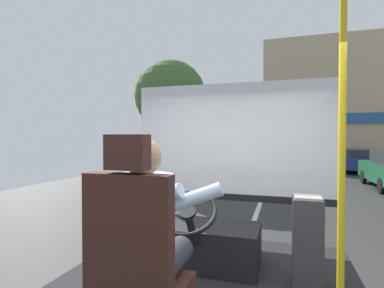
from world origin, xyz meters
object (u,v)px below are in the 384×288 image
at_px(fare_box, 307,242).
at_px(driver_seat, 137,271).
at_px(parked_car_blue, 359,160).
at_px(bus_driver, 146,229).
at_px(steering_console, 202,243).
at_px(handrail_pole, 342,156).

bearing_deg(fare_box, driver_seat, -128.67).
xyz_separation_m(driver_seat, parked_car_blue, (4.84, 17.07, -0.53)).
xyz_separation_m(driver_seat, fare_box, (0.96, 1.20, -0.15)).
bearing_deg(bus_driver, driver_seat, -90.00).
bearing_deg(steering_console, handrail_pole, -34.29).
height_order(steering_console, fare_box, steering_console).
xyz_separation_m(steering_console, fare_box, (0.96, -0.15, 0.17)).
height_order(driver_seat, handrail_pole, handrail_pole).
bearing_deg(parked_car_blue, bus_driver, -105.92).
relative_size(steering_console, parked_car_blue, 0.26).
height_order(driver_seat, steering_console, driver_seat).
distance_m(driver_seat, parked_car_blue, 17.75).
height_order(driver_seat, bus_driver, driver_seat).
distance_m(fare_box, parked_car_blue, 16.35).
bearing_deg(handrail_pole, parked_car_blue, 77.25).
bearing_deg(handrail_pole, fare_box, 103.97).
bearing_deg(handrail_pole, driver_seat, -151.94).
xyz_separation_m(bus_driver, fare_box, (0.96, 1.08, -0.34)).
xyz_separation_m(driver_seat, steering_console, (-0.00, 1.35, -0.31)).
height_order(handrail_pole, parked_car_blue, handrail_pole).
height_order(bus_driver, fare_box, bus_driver).
relative_size(driver_seat, bus_driver, 1.51).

